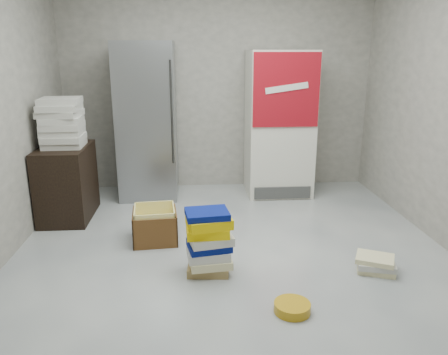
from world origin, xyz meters
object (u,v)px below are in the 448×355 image
coke_cooler (279,124)px  cardboard_box (155,227)px  wood_shelf (67,183)px  steel_fridge (147,121)px  phonebook_stack_main (209,242)px

coke_cooler → cardboard_box: (-1.48, -1.43, -0.77)m
wood_shelf → cardboard_box: 1.25m
steel_fridge → coke_cooler: 1.65m
steel_fridge → cardboard_box: (0.17, -1.44, -0.81)m
coke_cooler → wood_shelf: coke_cooler is taller
phonebook_stack_main → wood_shelf: bearing=133.6°
wood_shelf → cardboard_box: (1.00, -0.71, -0.26)m
steel_fridge → cardboard_box: bearing=-83.2°
steel_fridge → cardboard_box: steel_fridge is taller
steel_fridge → phonebook_stack_main: (0.67, -2.12, -0.67)m
steel_fridge → phonebook_stack_main: steel_fridge is taller
wood_shelf → cardboard_box: bearing=-35.2°
steel_fridge → cardboard_box: size_ratio=4.18×
coke_cooler → wood_shelf: bearing=-163.7°
coke_cooler → phonebook_stack_main: bearing=-114.8°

